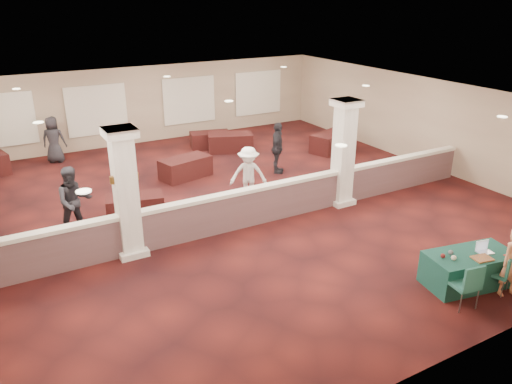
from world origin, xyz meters
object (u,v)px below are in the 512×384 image
near_table (469,269)px  attendee_c (277,148)px  far_table_front_left (135,206)px  far_table_back_center (210,140)px  attendee_a (74,202)px  far_table_front_center (186,168)px  conf_chair_main (503,271)px  attendee_b (248,175)px  conf_chair_side (468,282)px  far_table_front_right (331,142)px  far_table_back_right (230,142)px  attendee_d (54,140)px

near_table → attendee_c: attendee_c is taller
far_table_front_left → far_table_back_center: 7.07m
attendee_a → far_table_front_center: bearing=31.1°
near_table → conf_chair_main: conf_chair_main is taller
far_table_front_center → attendee_b: size_ratio=1.00×
conf_chair_side → far_table_front_right: bearing=76.2°
near_table → far_table_back_right: (-0.09, 11.48, -0.01)m
conf_chair_main → near_table: bearing=99.6°
conf_chair_side → attendee_d: (-5.66, 14.10, 0.27)m
far_table_back_right → far_table_back_center: bearing=120.4°
conf_chair_main → attendee_b: (-2.29, 7.08, 0.35)m
far_table_back_center → far_table_front_center: bearing=-128.2°
near_table → attendee_c: bearing=99.5°
far_table_front_center → conf_chair_side: bearing=-78.7°
conf_chair_side → far_table_back_right: conf_chair_side is taller
attendee_d → far_table_front_right: bearing=-176.1°
far_table_front_right → far_table_back_right: 4.10m
attendee_b → attendee_d: attendee_d is taller
conf_chair_main → attendee_b: size_ratio=0.51×
near_table → far_table_front_center: bearing=117.5°
near_table → conf_chair_side: size_ratio=1.90×
conf_chair_main → attendee_b: 7.45m
attendee_a → attendee_d: size_ratio=1.08×
far_table_back_right → attendee_b: (-1.88, -4.98, 0.51)m
attendee_c → attendee_d: size_ratio=1.04×
far_table_front_center → far_table_front_right: far_table_front_right is taller
near_table → far_table_back_center: bearing=103.5°
far_table_back_center → attendee_d: (-5.90, 1.16, 0.55)m
far_table_back_right → near_table: bearing=-89.6°
far_table_front_left → far_table_back_right: 6.84m
far_table_front_left → conf_chair_main: bearing=-53.6°
far_table_back_center → attendee_a: 8.55m
attendee_d → near_table: bearing=141.4°
near_table → far_table_front_right: bearing=80.5°
far_table_front_left → near_table: bearing=-53.0°
far_table_front_right → conf_chair_side: bearing=-113.2°
near_table → conf_chair_main: (0.32, -0.58, 0.15)m
far_table_back_right → attendee_d: 6.73m
far_table_back_right → attendee_c: size_ratio=0.97×
attendee_d → far_table_front_left: bearing=125.8°
far_table_front_right → attendee_d: (-9.99, 4.00, 0.50)m
attendee_d → conf_chair_side: bearing=137.6°
conf_chair_side → far_table_front_right: (4.33, 10.10, -0.23)m
conf_chair_side → far_table_front_left: 8.94m
conf_chair_side → far_table_front_center: (-2.02, 10.07, -0.25)m
far_table_front_center → attendee_c: size_ratio=0.95×
far_table_front_right → far_table_back_right: size_ratio=1.04×
conf_chair_main → attendee_d: 15.64m
near_table → far_table_back_center: size_ratio=1.21×
conf_chair_main → far_table_front_left: conf_chair_main is taller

